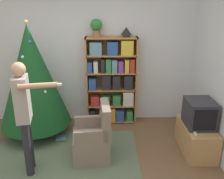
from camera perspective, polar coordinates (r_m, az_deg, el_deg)
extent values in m
cube|color=silver|center=(5.03, -5.44, 7.16)|extent=(8.00, 0.10, 2.60)
cube|color=#56664C|center=(4.11, -11.20, -16.22)|extent=(2.37, 1.99, 0.01)
cube|color=#A8703D|center=(4.95, -5.67, 1.80)|extent=(0.03, 0.27, 1.75)
cube|color=#A8703D|center=(4.97, 5.39, 1.88)|extent=(0.03, 0.27, 1.75)
cube|color=#A8703D|center=(4.74, -0.14, 11.76)|extent=(0.99, 0.27, 0.03)
cube|color=#A8703D|center=(5.06, -0.16, 2.30)|extent=(0.99, 0.01, 1.75)
cube|color=#A8703D|center=(5.26, -0.12, -6.92)|extent=(0.96, 0.27, 0.03)
cube|color=#232328|center=(5.19, -4.43, -5.79)|extent=(0.11, 0.23, 0.22)
cube|color=beige|center=(5.17, -1.99, -5.80)|extent=(0.14, 0.20, 0.23)
cube|color=orange|center=(5.16, -0.04, -5.59)|extent=(0.14, 0.20, 0.27)
cube|color=#284C93|center=(5.20, 1.77, -5.70)|extent=(0.15, 0.24, 0.23)
cube|color=#2D7A42|center=(5.22, 3.95, -5.72)|extent=(0.12, 0.25, 0.21)
cube|color=#A8703D|center=(5.11, -0.13, -3.49)|extent=(0.96, 0.27, 0.03)
cube|color=#B22D28|center=(5.04, -3.86, -2.51)|extent=(0.16, 0.20, 0.19)
cube|color=#2D7A42|center=(5.04, -1.45, -2.49)|extent=(0.16, 0.20, 0.19)
cube|color=#2D7A42|center=(5.03, 1.04, -2.40)|extent=(0.15, 0.19, 0.21)
cube|color=beige|center=(5.04, 3.69, -1.95)|extent=(0.20, 0.20, 0.29)
cube|color=#A8703D|center=(4.98, -0.13, 0.14)|extent=(0.96, 0.27, 0.03)
cube|color=#284C93|center=(4.94, -4.43, 1.43)|extent=(0.14, 0.24, 0.22)
cube|color=#232328|center=(4.92, -1.31, 1.82)|extent=(0.16, 0.24, 0.29)
cube|color=#232328|center=(4.92, 0.98, 1.75)|extent=(0.14, 0.23, 0.28)
cube|color=#232328|center=(4.92, 3.66, 1.71)|extent=(0.16, 0.19, 0.28)
cube|color=#A8703D|center=(4.88, -0.13, 3.93)|extent=(0.96, 0.27, 0.03)
cube|color=#284C93|center=(4.85, -5.06, 5.19)|extent=(0.08, 0.24, 0.21)
cube|color=beige|center=(4.82, -3.71, 5.19)|extent=(0.08, 0.20, 0.21)
cube|color=#232328|center=(4.82, -2.11, 5.52)|extent=(0.07, 0.22, 0.26)
cube|color=#2D7A42|center=(4.81, -0.80, 5.48)|extent=(0.10, 0.19, 0.26)
cube|color=#5B899E|center=(4.83, 0.56, 5.44)|extent=(0.10, 0.23, 0.24)
cube|color=#843889|center=(4.83, 1.98, 5.29)|extent=(0.10, 0.22, 0.22)
cube|color=gold|center=(4.82, 3.38, 5.43)|extent=(0.08, 0.19, 0.25)
cube|color=#B22D28|center=(4.83, 4.58, 5.47)|extent=(0.09, 0.20, 0.26)
cube|color=#A8703D|center=(4.80, -0.14, 7.87)|extent=(0.96, 0.27, 0.03)
cube|color=#5B899E|center=(4.75, -3.72, 9.36)|extent=(0.22, 0.22, 0.24)
cube|color=#284C93|center=(4.74, 0.10, 9.44)|extent=(0.19, 0.21, 0.25)
cube|color=gold|center=(4.75, 3.43, 9.57)|extent=(0.23, 0.20, 0.27)
cube|color=tan|center=(4.43, 18.69, -10.49)|extent=(0.46, 0.87, 0.48)
cube|color=#28282D|center=(4.23, 19.36, -5.14)|extent=(0.42, 0.49, 0.43)
cube|color=black|center=(4.02, 20.55, -6.62)|extent=(0.35, 0.01, 0.34)
cube|color=white|center=(4.05, 18.41, -9.39)|extent=(0.04, 0.12, 0.02)
cylinder|color=#4C3323|center=(5.03, -16.53, -8.91)|extent=(0.36, 0.36, 0.10)
cylinder|color=brown|center=(4.98, -16.66, -7.79)|extent=(0.08, 0.08, 0.12)
cone|color=#14471E|center=(4.62, -17.82, 2.86)|extent=(1.28, 1.28, 1.81)
sphere|color=gold|center=(5.27, -16.41, -1.61)|extent=(0.06, 0.06, 0.06)
sphere|color=gold|center=(4.94, -12.70, -0.69)|extent=(0.07, 0.07, 0.07)
sphere|color=red|center=(5.00, -13.12, -0.60)|extent=(0.06, 0.06, 0.06)
sphere|color=silver|center=(4.38, -15.10, -0.51)|extent=(0.06, 0.06, 0.06)
sphere|color=silver|center=(4.40, -19.72, 7.00)|extent=(0.06, 0.06, 0.06)
sphere|color=gold|center=(5.05, -18.36, 1.50)|extent=(0.05, 0.05, 0.05)
sphere|color=gold|center=(4.87, -20.84, 1.88)|extent=(0.07, 0.07, 0.07)
sphere|color=gold|center=(4.57, -17.91, 10.55)|extent=(0.06, 0.06, 0.06)
sphere|color=#335BB2|center=(4.40, -18.27, 10.32)|extent=(0.06, 0.06, 0.06)
sphere|color=#E5CC4C|center=(4.46, -19.11, 14.40)|extent=(0.07, 0.07, 0.07)
cube|color=#7A6B5B|center=(4.07, -4.77, -12.77)|extent=(0.61, 0.61, 0.42)
cube|color=#7A6B5B|center=(3.85, -1.52, -6.84)|extent=(0.17, 0.57, 0.50)
cube|color=#7A6B5B|center=(4.12, -5.00, -7.34)|extent=(0.51, 0.13, 0.20)
cube|color=#7A6B5B|center=(3.70, -4.78, -10.73)|extent=(0.51, 0.13, 0.20)
cylinder|color=#232328|center=(3.94, -18.43, -11.48)|extent=(0.11, 0.11, 0.84)
cylinder|color=#232328|center=(3.79, -18.73, -12.88)|extent=(0.11, 0.11, 0.84)
cube|color=gray|center=(3.54, -19.86, -2.04)|extent=(0.23, 0.35, 0.63)
cylinder|color=tan|center=(3.74, -19.41, -1.36)|extent=(0.07, 0.07, 0.50)
cylinder|color=tan|center=(3.24, -16.63, 0.83)|extent=(0.48, 0.15, 0.07)
cube|color=white|center=(3.23, -12.40, 1.12)|extent=(0.11, 0.05, 0.03)
sphere|color=tan|center=(3.42, -20.66, 4.34)|extent=(0.19, 0.19, 0.19)
cylinder|color=#935B38|center=(4.73, -3.57, 12.62)|extent=(0.14, 0.14, 0.12)
sphere|color=#2D7033|center=(4.71, -3.61, 14.54)|extent=(0.22, 0.22, 0.22)
cylinder|color=#473828|center=(4.75, 3.27, 12.17)|extent=(0.12, 0.12, 0.04)
cone|color=black|center=(4.74, 3.29, 13.25)|extent=(0.20, 0.20, 0.14)
cube|color=#2D7A42|center=(4.72, -11.60, -10.97)|extent=(0.18, 0.17, 0.02)
cube|color=#5B899E|center=(4.71, -11.58, -10.77)|extent=(0.19, 0.17, 0.03)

